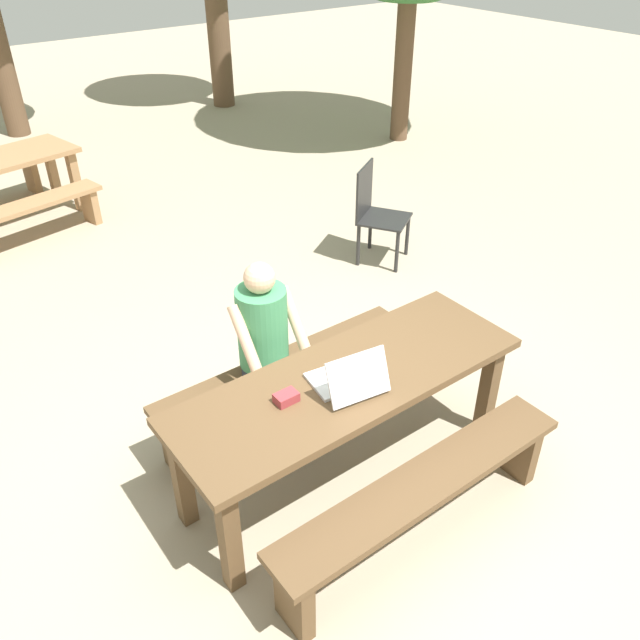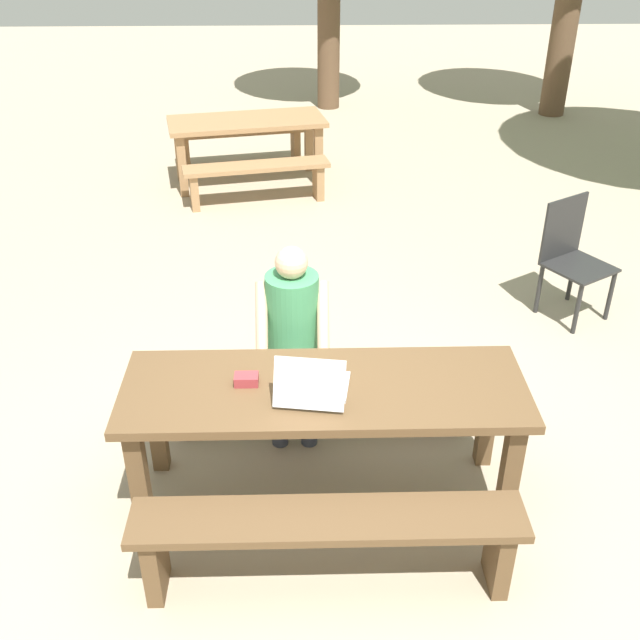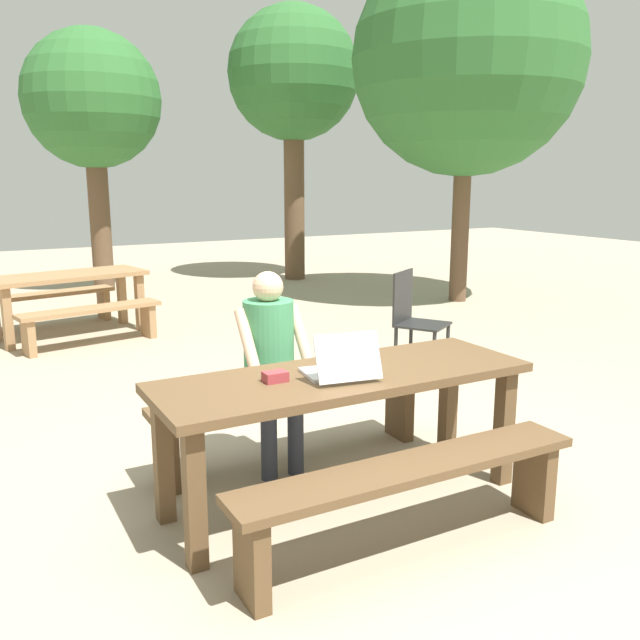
{
  "view_description": "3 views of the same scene",
  "coord_description": "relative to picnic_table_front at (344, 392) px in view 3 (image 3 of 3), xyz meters",
  "views": [
    {
      "loc": [
        -1.82,
        -2.16,
        3.02
      ],
      "look_at": [
        -0.02,
        0.25,
        1.01
      ],
      "focal_mm": 36.18,
      "sensor_mm": 36.0,
      "label": 1
    },
    {
      "loc": [
        -0.1,
        -3.15,
        3.05
      ],
      "look_at": [
        -0.02,
        0.25,
        1.01
      ],
      "focal_mm": 42.15,
      "sensor_mm": 36.0,
      "label": 2
    },
    {
      "loc": [
        -1.83,
        -3.07,
        1.82
      ],
      "look_at": [
        -0.02,
        0.25,
        1.01
      ],
      "focal_mm": 38.01,
      "sensor_mm": 36.0,
      "label": 3
    }
  ],
  "objects": [
    {
      "name": "ground_plane",
      "position": [
        0.0,
        0.0,
        -0.64
      ],
      "size": [
        30.0,
        30.0,
        0.0
      ],
      "primitive_type": "plane",
      "color": "tan"
    },
    {
      "name": "picnic_table_mid",
      "position": [
        -0.7,
        5.0,
        -0.04
      ],
      "size": [
        1.8,
        1.03,
        0.72
      ],
      "rotation": [
        0.0,
        0.0,
        0.2
      ],
      "color": "#9E754C",
      "rests_on": "ground"
    },
    {
      "name": "picnic_table_front",
      "position": [
        0.0,
        0.0,
        0.0
      ],
      "size": [
        2.11,
        0.72,
        0.76
      ],
      "color": "brown",
      "rests_on": "ground"
    },
    {
      "name": "plastic_chair",
      "position": [
        1.98,
        2.02,
        -0.15
      ],
      "size": [
        0.61,
        0.61,
        0.93
      ],
      "rotation": [
        0.0,
        0.0,
        0.56
      ],
      "color": "#262626",
      "rests_on": "ground"
    },
    {
      "name": "tree_left",
      "position": [
        0.31,
        8.12,
        2.26
      ],
      "size": [
        2.09,
        2.09,
        4.0
      ],
      "color": "brown",
      "rests_on": "ground"
    },
    {
      "name": "bench_near",
      "position": [
        0.0,
        -0.63,
        -0.29
      ],
      "size": [
        1.86,
        0.3,
        0.47
      ],
      "color": "brown",
      "rests_on": "ground"
    },
    {
      "name": "tree_rear",
      "position": [
        3.53,
        7.67,
        2.78
      ],
      "size": [
        2.22,
        2.22,
        4.6
      ],
      "color": "brown",
      "rests_on": "ground"
    },
    {
      "name": "bench_mid_north",
      "position": [
        -0.82,
        5.62,
        -0.33
      ],
      "size": [
        1.55,
        0.59,
        0.43
      ],
      "rotation": [
        0.0,
        0.0,
        0.2
      ],
      "color": "#9E754C",
      "rests_on": "ground"
    },
    {
      "name": "small_pouch",
      "position": [
        -0.4,
        0.03,
        0.14
      ],
      "size": [
        0.12,
        0.08,
        0.05
      ],
      "color": "#993338",
      "rests_on": "picnic_table_front"
    },
    {
      "name": "bench_far",
      "position": [
        0.0,
        0.63,
        -0.29
      ],
      "size": [
        1.86,
        0.3,
        0.47
      ],
      "color": "brown",
      "rests_on": "ground"
    },
    {
      "name": "laptop",
      "position": [
        -0.06,
        -0.07,
        0.18
      ],
      "size": [
        0.4,
        0.41,
        0.26
      ],
      "rotation": [
        0.0,
        0.0,
        2.99
      ],
      "color": "silver",
      "rests_on": "picnic_table_front"
    },
    {
      "name": "bench_mid_south",
      "position": [
        -0.57,
        4.38,
        -0.33
      ],
      "size": [
        1.55,
        0.59,
        0.43
      ],
      "rotation": [
        0.0,
        0.0,
        0.2
      ],
      "color": "#9E754C",
      "rests_on": "ground"
    },
    {
      "name": "tree_right",
      "position": [
        4.67,
        4.59,
        2.72
      ],
      "size": [
        3.19,
        3.19,
        4.97
      ],
      "color": "brown",
      "rests_on": "ground"
    },
    {
      "name": "person_seated",
      "position": [
        -0.17,
        0.59,
        0.09
      ],
      "size": [
        0.42,
        0.41,
        1.25
      ],
      "color": "#333847",
      "rests_on": "ground"
    }
  ]
}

